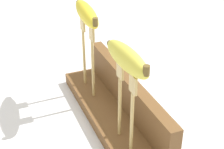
{
  "coord_description": "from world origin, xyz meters",
  "views": [
    {
      "loc": [
        0.62,
        -0.26,
        0.51
      ],
      "look_at": [
        0.0,
        0.0,
        0.13
      ],
      "focal_mm": 55.26,
      "sensor_mm": 36.0,
      "label": 1
    }
  ],
  "objects_px": {
    "fork_stand_right": "(126,100)",
    "banana_raised_right": "(127,58)",
    "fork_stand_left": "(88,50)",
    "banana_raised_left": "(86,13)"
  },
  "relations": [
    {
      "from": "fork_stand_left",
      "to": "banana_raised_right",
      "type": "relative_size",
      "value": 1.23
    },
    {
      "from": "fork_stand_right",
      "to": "banana_raised_right",
      "type": "relative_size",
      "value": 1.15
    },
    {
      "from": "fork_stand_right",
      "to": "fork_stand_left",
      "type": "bearing_deg",
      "value": 180.0
    },
    {
      "from": "fork_stand_left",
      "to": "fork_stand_right",
      "type": "bearing_deg",
      "value": 0.0
    },
    {
      "from": "fork_stand_right",
      "to": "banana_raised_right",
      "type": "xyz_separation_m",
      "value": [
        -0.0,
        -0.0,
        0.09
      ]
    },
    {
      "from": "fork_stand_left",
      "to": "fork_stand_right",
      "type": "xyz_separation_m",
      "value": [
        0.23,
        0.0,
        -0.01
      ]
    },
    {
      "from": "banana_raised_right",
      "to": "banana_raised_left",
      "type": "bearing_deg",
      "value": 180.0
    },
    {
      "from": "banana_raised_left",
      "to": "banana_raised_right",
      "type": "xyz_separation_m",
      "value": [
        0.23,
        -0.0,
        -0.01
      ]
    },
    {
      "from": "fork_stand_right",
      "to": "banana_raised_right",
      "type": "distance_m",
      "value": 0.09
    },
    {
      "from": "fork_stand_left",
      "to": "banana_raised_right",
      "type": "bearing_deg",
      "value": -0.0
    }
  ]
}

